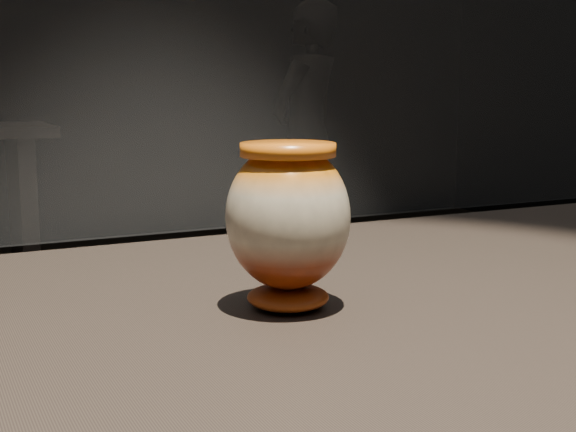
# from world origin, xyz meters

# --- Properties ---
(main_vase) EXTENTS (0.13, 0.13, 0.16)m
(main_vase) POSITION_xyz_m (-0.03, 0.02, 0.99)
(main_vase) COLOR maroon
(main_vase) RESTS_ON display_plinth
(visitor) EXTENTS (0.69, 0.62, 1.58)m
(visitor) POSITION_xyz_m (1.82, 3.62, 0.79)
(visitor) COLOR black
(visitor) RESTS_ON ground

